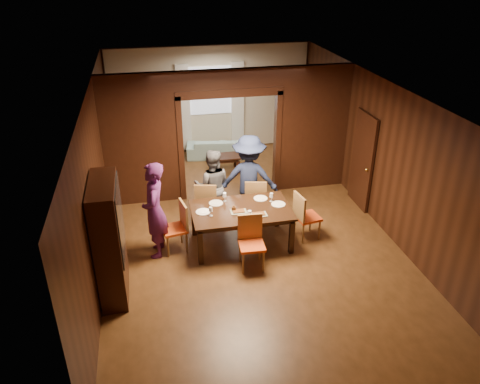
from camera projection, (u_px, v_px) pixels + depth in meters
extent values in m
plane|color=#4A2D14|center=(245.00, 228.00, 9.61)|extent=(9.00, 9.00, 0.00)
cube|color=silver|center=(246.00, 88.00, 8.29)|extent=(5.50, 9.00, 0.02)
cube|color=black|center=(210.00, 99.00, 12.87)|extent=(5.50, 0.02, 2.90)
cube|color=black|center=(97.00, 176.00, 8.45)|extent=(0.02, 9.00, 2.90)
cube|color=black|center=(378.00, 152.00, 9.45)|extent=(0.02, 9.00, 2.90)
cube|color=black|center=(142.00, 152.00, 10.11)|extent=(1.65, 0.15, 2.40)
cube|color=black|center=(312.00, 139.00, 10.81)|extent=(1.65, 0.15, 2.40)
cube|color=black|center=(229.00, 81.00, 9.79)|extent=(5.50, 0.15, 0.50)
cube|color=beige|center=(210.00, 99.00, 12.84)|extent=(5.40, 0.04, 2.85)
imported|color=#541E59|center=(155.00, 210.00, 8.40)|extent=(0.51, 0.71, 1.83)
imported|color=#505157|center=(212.00, 186.00, 9.58)|extent=(0.86, 0.73, 1.57)
imported|color=#1B2343|center=(249.00, 178.00, 9.58)|extent=(1.34, 0.99, 1.84)
imported|color=#9AC8CA|center=(219.00, 147.00, 12.87)|extent=(1.85, 0.94, 0.52)
imported|color=black|center=(247.00, 203.00, 8.90)|extent=(0.33, 0.33, 0.08)
cube|color=black|center=(241.00, 226.00, 8.93)|extent=(1.86, 1.16, 0.76)
cube|color=black|center=(225.00, 163.00, 12.07)|extent=(0.80, 0.50, 0.40)
cube|color=black|center=(109.00, 240.00, 7.39)|extent=(0.40, 1.20, 2.00)
cube|color=black|center=(362.00, 161.00, 10.06)|extent=(0.06, 0.90, 2.10)
cube|color=silver|center=(210.00, 90.00, 12.70)|extent=(1.20, 0.03, 1.30)
cube|color=white|center=(184.00, 109.00, 12.74)|extent=(0.35, 0.06, 2.40)
cube|color=white|center=(238.00, 105.00, 13.01)|extent=(0.35, 0.06, 2.40)
cylinder|color=white|center=(203.00, 212.00, 8.66)|extent=(0.27, 0.27, 0.01)
cylinder|color=silver|center=(216.00, 203.00, 8.96)|extent=(0.27, 0.27, 0.01)
cylinder|color=white|center=(261.00, 198.00, 9.13)|extent=(0.27, 0.27, 0.01)
cylinder|color=white|center=(278.00, 204.00, 8.92)|extent=(0.27, 0.27, 0.01)
cylinder|color=white|center=(246.00, 218.00, 8.46)|extent=(0.27, 0.27, 0.01)
cube|color=gray|center=(239.00, 211.00, 8.65)|extent=(0.30, 0.20, 0.04)
cube|color=gray|center=(259.00, 214.00, 8.55)|extent=(0.30, 0.20, 0.04)
cylinder|color=white|center=(249.00, 214.00, 8.45)|extent=(0.07, 0.07, 0.14)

